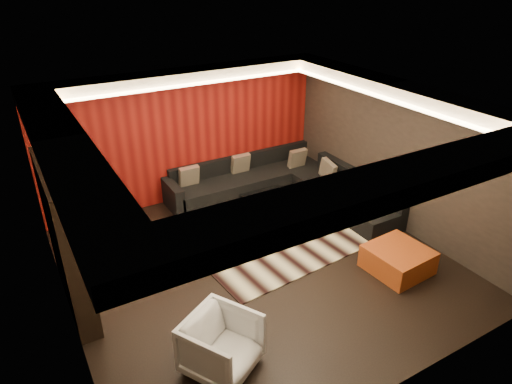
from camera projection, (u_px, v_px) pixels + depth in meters
floor at (258, 265)px, 7.81m from camera, size 6.00×6.00×0.02m
ceiling at (259, 104)px, 6.53m from camera, size 6.00×6.00×0.02m
wall_back at (186, 135)px, 9.49m from camera, size 6.00×0.02×2.80m
wall_left at (56, 245)px, 5.83m from camera, size 0.02×6.00×2.80m
wall_right at (397, 155)px, 8.52m from camera, size 0.02×6.00×2.80m
red_feature_wall at (186, 136)px, 9.46m from camera, size 5.98×0.05×2.78m
soffit_back at (187, 76)px, 8.67m from camera, size 6.00×0.60×0.22m
soffit_front at (397, 182)px, 4.51m from camera, size 6.00×0.60×0.22m
soffit_left at (62, 146)px, 5.38m from camera, size 0.60×4.80×0.22m
soffit_right at (395, 89)px, 7.80m from camera, size 0.60×4.80×0.22m
cove_back at (194, 84)px, 8.45m from camera, size 4.80×0.08×0.04m
cove_front at (372, 178)px, 4.81m from camera, size 4.80×0.08×0.04m
cove_left at (93, 148)px, 5.57m from camera, size 0.08×4.80×0.04m
cove_right at (379, 96)px, 7.68m from camera, size 0.08×4.80×0.04m
tv_surround at (65, 239)px, 6.50m from camera, size 0.30×2.00×2.20m
tv_screen at (72, 215)px, 6.41m from camera, size 0.04×1.30×0.80m
tv_shelf at (82, 259)px, 6.75m from camera, size 0.04×1.60×0.04m
rug at (284, 224)px, 8.99m from camera, size 4.24×3.33×0.02m
coffee_table at (265, 195)px, 9.84m from camera, size 1.53×1.53×0.20m
drum_stool at (248, 225)px, 8.51m from camera, size 0.47×0.47×0.43m
striped_pouf at (211, 250)px, 7.85m from camera, size 0.78×0.78×0.36m
white_side_table at (364, 210)px, 8.93m from camera, size 0.53×0.53×0.55m
orange_ottoman at (398, 260)px, 7.58m from camera, size 0.97×0.97×0.41m
armchair at (222, 345)px, 5.66m from camera, size 1.13×1.14×0.77m
sectional_sofa at (284, 186)px, 9.90m from camera, size 3.65×3.50×0.75m
throw_pillows at (265, 167)px, 9.97m from camera, size 2.97×1.62×0.50m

